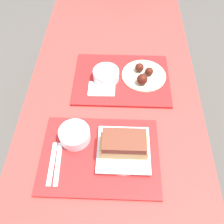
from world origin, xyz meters
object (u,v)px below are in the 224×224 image
at_px(bowl_coleslaw_far, 106,74).
at_px(tray_near, 100,155).
at_px(bowl_coleslaw_near, 75,134).
at_px(wings_plate_far, 143,75).
at_px(brisket_sandwich_plate, 124,146).
at_px(tray_far, 122,79).

bearing_deg(bowl_coleslaw_far, tray_near, -90.51).
relative_size(bowl_coleslaw_near, wings_plate_far, 0.58).
height_order(brisket_sandwich_plate, bowl_coleslaw_far, brisket_sandwich_plate).
bearing_deg(wings_plate_far, brisket_sandwich_plate, -102.99).
relative_size(tray_far, bowl_coleslaw_near, 3.71).
relative_size(tray_near, brisket_sandwich_plate, 2.22).
relative_size(bowl_coleslaw_far, wings_plate_far, 0.58).
relative_size(tray_near, tray_far, 1.00).
relative_size(brisket_sandwich_plate, wings_plate_far, 0.97).
bearing_deg(wings_plate_far, bowl_coleslaw_far, -174.87).
bearing_deg(bowl_coleslaw_near, tray_near, -33.74).
xyz_separation_m(brisket_sandwich_plate, wings_plate_far, (0.09, 0.39, -0.02)).
height_order(tray_near, bowl_coleslaw_near, bowl_coleslaw_near).
bearing_deg(bowl_coleslaw_far, brisket_sandwich_plate, -77.42).
distance_m(bowl_coleslaw_far, wings_plate_far, 0.17).
distance_m(tray_far, wings_plate_far, 0.10).
bearing_deg(tray_near, tray_far, 79.05).
distance_m(bowl_coleslaw_near, bowl_coleslaw_far, 0.34).
height_order(tray_near, tray_far, same).
bearing_deg(tray_far, bowl_coleslaw_near, -118.36).
height_order(tray_far, brisket_sandwich_plate, brisket_sandwich_plate).
xyz_separation_m(bowl_coleslaw_near, brisket_sandwich_plate, (0.19, -0.05, 0.01)).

